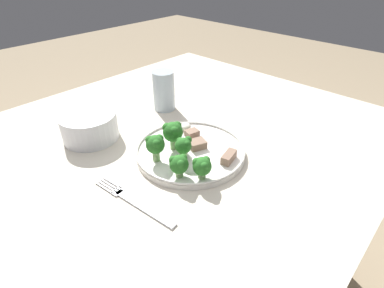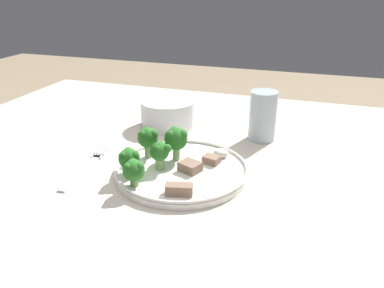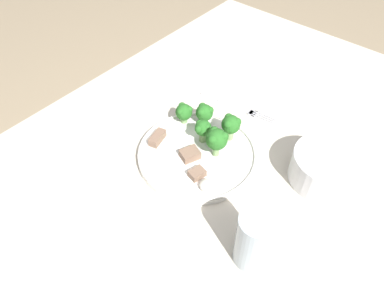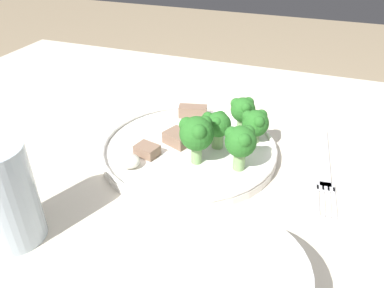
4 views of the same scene
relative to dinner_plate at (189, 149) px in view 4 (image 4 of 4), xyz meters
name	(u,v)px [view 4 (image 4 of 4)]	position (x,y,z in m)	size (l,w,h in m)	color
table	(194,243)	(-0.04, 0.08, -0.10)	(1.26, 0.96, 0.71)	beige
dinner_plate	(189,149)	(0.00, 0.00, 0.00)	(0.26, 0.26, 0.02)	white
fork	(324,167)	(-0.19, -0.03, -0.01)	(0.04, 0.21, 0.00)	silver
drinking_glass	(6,201)	(0.12, 0.22, 0.04)	(0.06, 0.06, 0.12)	#B2C1CC
broccoli_floret_near_rim_left	(215,124)	(-0.03, -0.02, 0.04)	(0.04, 0.04, 0.06)	#7FA866
broccoli_floret_center_left	(241,142)	(-0.08, 0.03, 0.05)	(0.04, 0.04, 0.06)	#7FA866
broccoli_floret_back_left	(197,133)	(-0.02, 0.03, 0.05)	(0.05, 0.05, 0.07)	#7FA866
broccoli_floret_front_left	(255,123)	(-0.09, -0.05, 0.03)	(0.04, 0.04, 0.05)	#7FA866
broccoli_floret_center_back	(243,109)	(-0.06, -0.09, 0.03)	(0.04, 0.04, 0.05)	#7FA866
meat_slice_front_slice	(147,150)	(0.05, 0.04, 0.01)	(0.04, 0.03, 0.02)	#846651
meat_slice_middle_slice	(178,138)	(0.02, 0.00, 0.01)	(0.05, 0.04, 0.02)	#846651
meat_slice_rear_slice	(193,111)	(0.03, -0.09, 0.01)	(0.05, 0.03, 0.02)	#846651
sauce_dollop	(129,161)	(0.06, 0.07, 0.01)	(0.03, 0.03, 0.02)	silver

